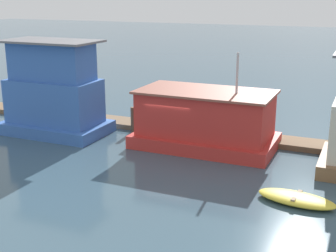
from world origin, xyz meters
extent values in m
plane|color=#385160|center=(0.00, 0.00, 0.00)|extent=(200.00, 200.00, 0.00)
cube|color=brown|center=(0.00, 2.60, 0.15)|extent=(33.80, 1.78, 0.30)
cube|color=#3866B7|center=(-7.49, -0.48, 0.33)|extent=(6.12, 3.57, 0.67)
cube|color=#3866B7|center=(-7.49, -0.48, 1.94)|extent=(5.28, 2.73, 2.53)
cube|color=#3866B7|center=(-7.49, -0.48, 4.27)|extent=(4.70, 2.15, 2.14)
cube|color=slate|center=(-7.49, -0.48, 5.40)|extent=(5.58, 3.03, 0.12)
cube|color=red|center=(1.48, 0.58, 0.34)|extent=(7.48, 4.12, 0.69)
cube|color=red|center=(1.48, 0.58, 1.83)|extent=(6.81, 3.45, 2.27)
cube|color=brown|center=(1.48, 0.58, 3.02)|extent=(7.11, 3.75, 0.12)
cylinder|color=#B2B2B7|center=(3.13, 0.58, 4.13)|extent=(0.12, 0.12, 2.09)
ellipsoid|color=yellow|center=(7.16, -4.69, 0.19)|extent=(3.25, 1.73, 0.38)
cube|color=#997F60|center=(7.16, -4.69, 0.32)|extent=(0.30, 1.14, 0.08)
cylinder|color=brown|center=(-3.35, 1.46, 0.76)|extent=(0.28, 0.28, 1.53)
camera|label=1|loc=(9.30, -22.29, 8.02)|focal=50.00mm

